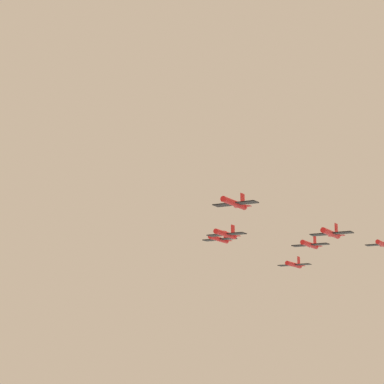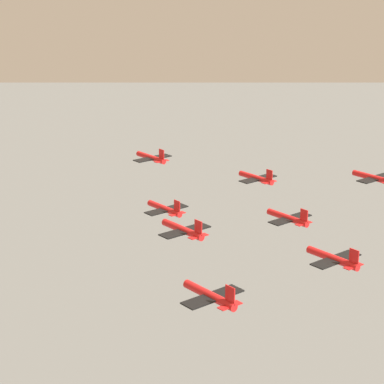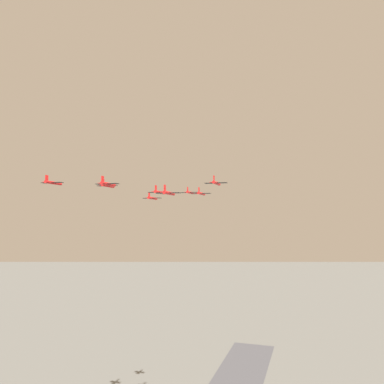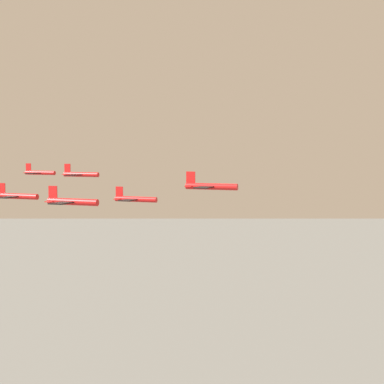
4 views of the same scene
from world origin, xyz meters
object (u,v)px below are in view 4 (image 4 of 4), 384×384
(jet_6, at_px, (39,173))
(jet_0, at_px, (209,186))
(jet_1, at_px, (134,199))
(jet_2, at_px, (71,201))
(jet_3, at_px, (80,174))
(jet_4, at_px, (16,196))

(jet_6, bearing_deg, jet_0, 59.53)
(jet_0, bearing_deg, jet_1, -120.47)
(jet_2, relative_size, jet_3, 1.00)
(jet_1, distance_m, jet_3, 20.63)
(jet_3, bearing_deg, jet_0, 59.53)
(jet_0, xyz_separation_m, jet_1, (-18.00, -9.36, -3.33))
(jet_2, height_order, jet_6, jet_6)
(jet_3, xyz_separation_m, jet_4, (17.44, -10.92, -2.88))
(jet_3, distance_m, jet_4, 20.77)
(jet_1, distance_m, jet_6, 40.72)
(jet_1, height_order, jet_2, jet_2)
(jet_0, height_order, jet_1, jet_0)
(jet_2, xyz_separation_m, jet_3, (-35.43, 1.56, 2.34))
(jet_4, distance_m, jet_6, 35.56)
(jet_3, bearing_deg, jet_2, 29.54)
(jet_3, bearing_deg, jet_4, 0.00)
(jet_2, relative_size, jet_6, 1.00)
(jet_3, relative_size, jet_6, 1.00)
(jet_3, bearing_deg, jet_1, 59.53)
(jet_1, xyz_separation_m, jet_3, (-18.00, -9.36, 3.74))
(jet_0, relative_size, jet_4, 1.00)
(jet_4, bearing_deg, jet_0, 90.00)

